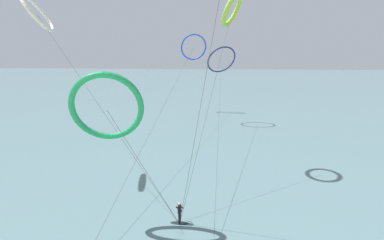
% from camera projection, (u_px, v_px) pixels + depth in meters
% --- Properties ---
extents(sea_water, '(400.00, 200.00, 0.08)m').
position_uv_depth(sea_water, '(212.00, 85.00, 110.54)').
color(sea_water, slate).
rests_on(sea_water, ground).
extents(surfer_charcoal, '(1.40, 0.62, 1.70)m').
position_uv_depth(surfer_charcoal, '(180.00, 214.00, 21.72)').
color(surfer_charcoal, black).
rests_on(surfer_charcoal, ground).
extents(kite_ivory, '(15.72, 10.00, 17.73)m').
position_uv_depth(kite_ivory, '(37.00, 13.00, 26.97)').
color(kite_ivory, silver).
rests_on(kite_ivory, ground).
extents(kite_cobalt, '(5.57, 51.15, 16.09)m').
position_uv_depth(kite_cobalt, '(193.00, 47.00, 59.58)').
color(kite_cobalt, '#2647B7').
rests_on(kite_cobalt, ground).
extents(kite_emerald, '(7.31, 2.47, 11.40)m').
position_uv_depth(kite_emerald, '(107.00, 107.00, 19.54)').
color(kite_emerald, '#199351').
rests_on(kite_emerald, ground).
extents(kite_navy, '(5.92, 37.98, 13.41)m').
position_uv_depth(kite_navy, '(221.00, 60.00, 49.84)').
color(kite_navy, navy).
rests_on(kite_navy, ground).
extents(kite_lime, '(5.34, 13.15, 18.31)m').
position_uv_depth(kite_lime, '(232.00, 9.00, 28.55)').
color(kite_lime, '#8CC62D').
rests_on(kite_lime, ground).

